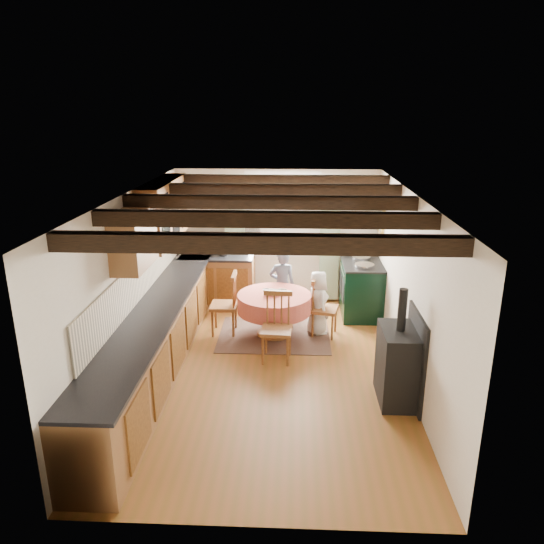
{
  "coord_description": "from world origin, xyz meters",
  "views": [
    {
      "loc": [
        0.32,
        -6.22,
        3.42
      ],
      "look_at": [
        0.0,
        0.8,
        1.15
      ],
      "focal_mm": 33.76,
      "sensor_mm": 36.0,
      "label": 1
    }
  ],
  "objects_px": {
    "dining_table": "(274,315)",
    "chair_left": "(224,303)",
    "chair_right": "(325,307)",
    "child_far": "(282,285)",
    "chair_near": "(277,328)",
    "cast_iron_stove": "(399,346)",
    "cup": "(266,292)",
    "aga_range": "(361,288)",
    "child_right": "(318,303)"
  },
  "relations": [
    {
      "from": "chair_left",
      "to": "child_right",
      "type": "xyz_separation_m",
      "value": [
        1.47,
        0.05,
        0.02
      ]
    },
    {
      "from": "aga_range",
      "to": "chair_left",
      "type": "bearing_deg",
      "value": -158.81
    },
    {
      "from": "chair_near",
      "to": "cast_iron_stove",
      "type": "height_order",
      "value": "cast_iron_stove"
    },
    {
      "from": "chair_left",
      "to": "aga_range",
      "type": "distance_m",
      "value": 2.41
    },
    {
      "from": "chair_right",
      "to": "cup",
      "type": "bearing_deg",
      "value": 109.44
    },
    {
      "from": "aga_range",
      "to": "cast_iron_stove",
      "type": "height_order",
      "value": "cast_iron_stove"
    },
    {
      "from": "chair_left",
      "to": "child_far",
      "type": "relative_size",
      "value": 0.84
    },
    {
      "from": "chair_left",
      "to": "cast_iron_stove",
      "type": "relative_size",
      "value": 0.69
    },
    {
      "from": "chair_right",
      "to": "cup",
      "type": "xyz_separation_m",
      "value": [
        -0.91,
        -0.1,
        0.27
      ]
    },
    {
      "from": "cup",
      "to": "chair_near",
      "type": "bearing_deg",
      "value": -76.23
    },
    {
      "from": "chair_right",
      "to": "cup",
      "type": "distance_m",
      "value": 0.95
    },
    {
      "from": "dining_table",
      "to": "chair_left",
      "type": "height_order",
      "value": "chair_left"
    },
    {
      "from": "child_right",
      "to": "child_far",
      "type": "bearing_deg",
      "value": 24.4
    },
    {
      "from": "cup",
      "to": "child_far",
      "type": "bearing_deg",
      "value": 73.96
    },
    {
      "from": "chair_near",
      "to": "child_right",
      "type": "height_order",
      "value": "child_right"
    },
    {
      "from": "aga_range",
      "to": "chair_right",
      "type": "bearing_deg",
      "value": -127.08
    },
    {
      "from": "chair_near",
      "to": "child_right",
      "type": "distance_m",
      "value": 1.12
    },
    {
      "from": "cast_iron_stove",
      "to": "child_far",
      "type": "relative_size",
      "value": 1.22
    },
    {
      "from": "dining_table",
      "to": "chair_left",
      "type": "bearing_deg",
      "value": 174.79
    },
    {
      "from": "chair_near",
      "to": "chair_right",
      "type": "relative_size",
      "value": 1.06
    },
    {
      "from": "chair_right",
      "to": "child_far",
      "type": "xyz_separation_m",
      "value": [
        -0.68,
        0.68,
        0.12
      ]
    },
    {
      "from": "chair_left",
      "to": "cup",
      "type": "distance_m",
      "value": 0.72
    },
    {
      "from": "child_right",
      "to": "cup",
      "type": "relative_size",
      "value": 9.58
    },
    {
      "from": "chair_right",
      "to": "cast_iron_stove",
      "type": "xyz_separation_m",
      "value": [
        0.78,
        -1.83,
        0.25
      ]
    },
    {
      "from": "dining_table",
      "to": "aga_range",
      "type": "relative_size",
      "value": 1.11
    },
    {
      "from": "cast_iron_stove",
      "to": "child_right",
      "type": "height_order",
      "value": "cast_iron_stove"
    },
    {
      "from": "aga_range",
      "to": "cup",
      "type": "height_order",
      "value": "aga_range"
    },
    {
      "from": "aga_range",
      "to": "child_far",
      "type": "relative_size",
      "value": 0.87
    },
    {
      "from": "aga_range",
      "to": "child_right",
      "type": "bearing_deg",
      "value": -133.48
    },
    {
      "from": "chair_right",
      "to": "cast_iron_stove",
      "type": "relative_size",
      "value": 0.65
    },
    {
      "from": "chair_left",
      "to": "child_far",
      "type": "bearing_deg",
      "value": 126.45
    },
    {
      "from": "chair_left",
      "to": "aga_range",
      "type": "height_order",
      "value": "chair_left"
    },
    {
      "from": "chair_left",
      "to": "chair_right",
      "type": "distance_m",
      "value": 1.58
    },
    {
      "from": "chair_near",
      "to": "chair_left",
      "type": "relative_size",
      "value": 1.0
    },
    {
      "from": "dining_table",
      "to": "chair_right",
      "type": "xyz_separation_m",
      "value": [
        0.78,
        0.06,
        0.13
      ]
    },
    {
      "from": "chair_right",
      "to": "aga_range",
      "type": "distance_m",
      "value": 1.11
    },
    {
      "from": "aga_range",
      "to": "child_right",
      "type": "relative_size",
      "value": 1.0
    },
    {
      "from": "chair_near",
      "to": "chair_left",
      "type": "xyz_separation_m",
      "value": [
        -0.86,
        0.89,
        0.0
      ]
    },
    {
      "from": "dining_table",
      "to": "cup",
      "type": "xyz_separation_m",
      "value": [
        -0.12,
        -0.04,
        0.39
      ]
    },
    {
      "from": "child_far",
      "to": "cup",
      "type": "bearing_deg",
      "value": 66.96
    },
    {
      "from": "cast_iron_stove",
      "to": "child_right",
      "type": "bearing_deg",
      "value": 114.94
    },
    {
      "from": "chair_right",
      "to": "child_far",
      "type": "height_order",
      "value": "child_far"
    },
    {
      "from": "chair_right",
      "to": "aga_range",
      "type": "xyz_separation_m",
      "value": [
        0.67,
        0.88,
        0.0
      ]
    },
    {
      "from": "child_right",
      "to": "cup",
      "type": "xyz_separation_m",
      "value": [
        -0.8,
        -0.17,
        0.22
      ]
    },
    {
      "from": "chair_left",
      "to": "child_far",
      "type": "height_order",
      "value": "child_far"
    },
    {
      "from": "aga_range",
      "to": "cast_iron_stove",
      "type": "relative_size",
      "value": 0.71
    },
    {
      "from": "chair_near",
      "to": "child_right",
      "type": "relative_size",
      "value": 0.97
    },
    {
      "from": "chair_near",
      "to": "child_right",
      "type": "bearing_deg",
      "value": 61.69
    },
    {
      "from": "dining_table",
      "to": "chair_near",
      "type": "relative_size",
      "value": 1.15
    },
    {
      "from": "cast_iron_stove",
      "to": "cup",
      "type": "xyz_separation_m",
      "value": [
        -1.68,
        1.73,
        0.02
      ]
    }
  ]
}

